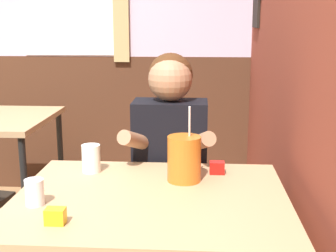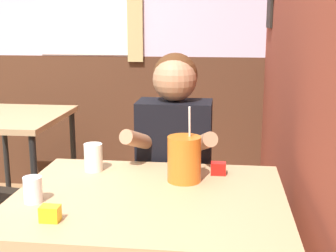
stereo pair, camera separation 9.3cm
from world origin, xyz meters
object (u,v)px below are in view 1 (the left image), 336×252
at_px(main_table, 151,215).
at_px(cocktail_pitcher, 184,159).
at_px(background_table, 3,132).
at_px(person_seated, 170,178).

xyz_separation_m(main_table, cocktail_pitcher, (0.11, 0.17, 0.16)).
height_order(main_table, cocktail_pitcher, cocktail_pitcher).
bearing_deg(main_table, background_table, 130.04).
distance_m(main_table, person_seated, 0.54).
height_order(main_table, background_table, same).
xyz_separation_m(background_table, person_seated, (1.14, -0.78, -0.02)).
bearing_deg(cocktail_pitcher, background_table, 136.67).
bearing_deg(person_seated, cocktail_pitcher, -78.08).
relative_size(person_seated, cocktail_pitcher, 4.17).
bearing_deg(background_table, cocktail_pitcher, -43.33).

